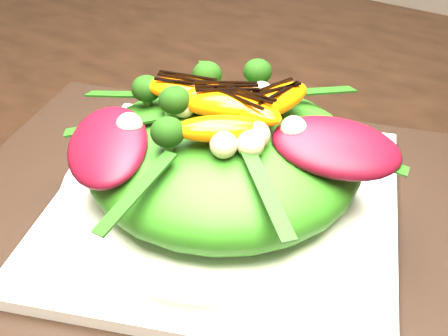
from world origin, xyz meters
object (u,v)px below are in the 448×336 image
Objects in this scene: plate_base at (224,206)px; salad_bowl at (224,192)px; lettuce_mound at (224,157)px; dining_table at (112,94)px; placemat at (224,213)px; orange_segment at (231,99)px.

salad_bowl is (0.00, 0.00, 0.02)m from plate_base.
lettuce_mound is (0.00, 0.00, 0.04)m from salad_bowl.
lettuce_mound is at bearing 90.00° from plate_base.
lettuce_mound is (0.26, -0.14, 0.08)m from dining_table.
plate_base is (0.00, -0.00, 0.01)m from placemat.
dining_table reaches higher than plate_base.
plate_base reaches higher than placemat.
salad_bowl is 0.04m from lettuce_mound.
dining_table is 5.86× the size of salad_bowl.
salad_bowl reaches higher than plate_base.
dining_table is at bearing 152.28° from salad_bowl.
plate_base is at bearing -90.00° from lettuce_mound.
plate_base is 0.05m from lettuce_mound.
orange_segment is (-0.00, 0.01, 0.10)m from plate_base.
lettuce_mound is at bearing 90.00° from salad_bowl.
salad_bowl is 1.22× the size of lettuce_mound.
lettuce_mound reaches higher than plate_base.
orange_segment reaches higher than plate_base.
dining_table is at bearing 152.28° from placemat.
lettuce_mound is 3.22× the size of orange_segment.
dining_table is at bearing 152.28° from lettuce_mound.
plate_base is 1.31× the size of lettuce_mound.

